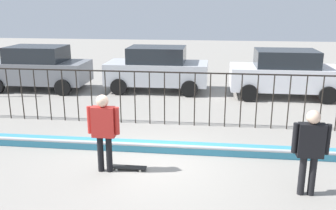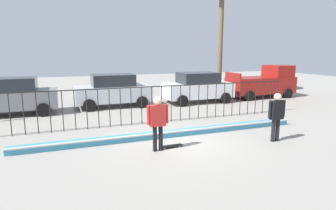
% 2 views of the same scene
% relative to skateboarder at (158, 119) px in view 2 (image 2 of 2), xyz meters
% --- Properties ---
extents(ground_plane, '(60.00, 60.00, 0.00)m').
position_rel_skateboarder_xyz_m(ground_plane, '(0.89, 0.60, -1.07)').
color(ground_plane, gray).
extents(bowl_coping_ledge, '(11.00, 0.41, 0.27)m').
position_rel_skateboarder_xyz_m(bowl_coping_ledge, '(0.89, 1.31, -0.95)').
color(bowl_coping_ledge, teal).
rests_on(bowl_coping_ledge, ground).
extents(perimeter_fence, '(14.04, 0.04, 1.68)m').
position_rel_skateboarder_xyz_m(perimeter_fence, '(0.89, 3.49, -0.03)').
color(perimeter_fence, black).
rests_on(perimeter_fence, ground).
extents(skateboarder, '(0.72, 0.27, 1.79)m').
position_rel_skateboarder_xyz_m(skateboarder, '(0.00, 0.00, 0.00)').
color(skateboarder, black).
rests_on(skateboarder, ground).
extents(skateboard, '(0.80, 0.20, 0.07)m').
position_rel_skateboarder_xyz_m(skateboard, '(0.52, 0.13, -1.01)').
color(skateboard, black).
rests_on(skateboard, ground).
extents(camera_operator, '(0.71, 0.27, 1.75)m').
position_rel_skateboarder_xyz_m(camera_operator, '(4.27, -0.54, -0.02)').
color(camera_operator, black).
rests_on(camera_operator, ground).
extents(parked_car_gray, '(4.30, 2.12, 1.90)m').
position_rel_skateboarder_xyz_m(parked_car_gray, '(-5.21, 7.64, -0.10)').
color(parked_car_gray, slate).
rests_on(parked_car_gray, ground).
extents(parked_car_silver, '(4.30, 2.12, 1.90)m').
position_rel_skateboarder_xyz_m(parked_car_silver, '(-0.03, 8.03, -0.10)').
color(parked_car_silver, '#B7BABF').
rests_on(parked_car_silver, ground).
extents(parked_car_white, '(4.30, 2.12, 1.90)m').
position_rel_skateboarder_xyz_m(parked_car_white, '(5.22, 7.58, -0.10)').
color(parked_car_white, silver).
rests_on(parked_car_white, ground).
extents(pickup_truck, '(4.70, 2.12, 2.24)m').
position_rel_skateboarder_xyz_m(pickup_truck, '(10.48, 7.83, -0.04)').
color(pickup_truck, maroon).
rests_on(pickup_truck, ground).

